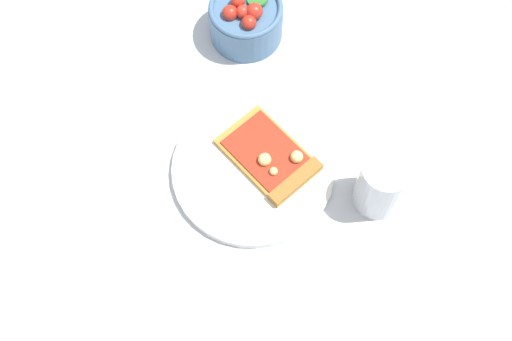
% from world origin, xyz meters
% --- Properties ---
extents(ground_plane, '(2.40, 2.40, 0.00)m').
position_xyz_m(ground_plane, '(0.00, 0.00, 0.00)').
color(ground_plane, silver).
rests_on(ground_plane, ground).
extents(plate, '(0.23, 0.23, 0.01)m').
position_xyz_m(plate, '(0.02, -0.03, 0.01)').
color(plate, silver).
rests_on(plate, ground_plane).
extents(pizza_slice_main, '(0.16, 0.16, 0.03)m').
position_xyz_m(pizza_slice_main, '(0.04, -0.06, 0.02)').
color(pizza_slice_main, gold).
rests_on(pizza_slice_main, plate).
extents(salad_bowl, '(0.11, 0.11, 0.09)m').
position_xyz_m(salad_bowl, '(0.26, 0.02, 0.04)').
color(salad_bowl, '#4C7299').
rests_on(salad_bowl, ground_plane).
extents(soda_glass, '(0.07, 0.07, 0.10)m').
position_xyz_m(soda_glass, '(0.01, -0.21, 0.05)').
color(soda_glass, silver).
rests_on(soda_glass, ground_plane).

